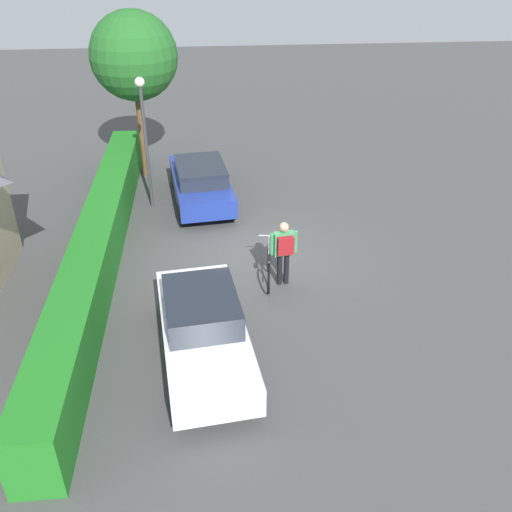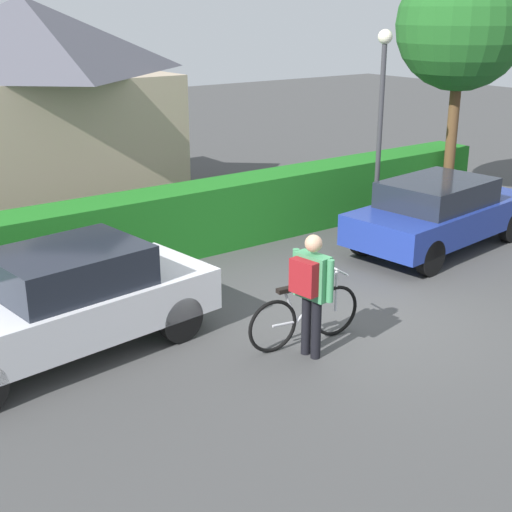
{
  "view_description": "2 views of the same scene",
  "coord_description": "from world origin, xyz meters",
  "px_view_note": "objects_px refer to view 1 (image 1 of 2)",
  "views": [
    {
      "loc": [
        -12.84,
        1.3,
        7.67
      ],
      "look_at": [
        -1.58,
        0.25,
        0.93
      ],
      "focal_mm": 39.19,
      "sensor_mm": 36.0,
      "label": 1
    },
    {
      "loc": [
        -6.99,
        -6.8,
        4.36
      ],
      "look_at": [
        -1.24,
        1.01,
        0.96
      ],
      "focal_mm": 49.68,
      "sensor_mm": 36.0,
      "label": 2
    }
  ],
  "objects_px": {
    "person_rider": "(284,248)",
    "street_lamp": "(144,126)",
    "bicycle": "(269,266)",
    "parked_car_near": "(203,329)",
    "parked_car_far": "(201,182)",
    "tree_kerbside": "(134,56)"
  },
  "relations": [
    {
      "from": "parked_car_far",
      "to": "person_rider",
      "type": "relative_size",
      "value": 2.5
    },
    {
      "from": "parked_car_near",
      "to": "person_rider",
      "type": "height_order",
      "value": "person_rider"
    },
    {
      "from": "parked_car_near",
      "to": "parked_car_far",
      "type": "height_order",
      "value": "parked_car_near"
    },
    {
      "from": "parked_car_far",
      "to": "street_lamp",
      "type": "height_order",
      "value": "street_lamp"
    },
    {
      "from": "parked_car_far",
      "to": "person_rider",
      "type": "bearing_deg",
      "value": -158.22
    },
    {
      "from": "street_lamp",
      "to": "person_rider",
      "type": "bearing_deg",
      "value": -143.66
    },
    {
      "from": "parked_car_far",
      "to": "street_lamp",
      "type": "xyz_separation_m",
      "value": [
        -0.12,
        1.55,
        1.88
      ]
    },
    {
      "from": "parked_car_near",
      "to": "bicycle",
      "type": "height_order",
      "value": "parked_car_near"
    },
    {
      "from": "parked_car_near",
      "to": "parked_car_far",
      "type": "distance_m",
      "value": 7.44
    },
    {
      "from": "bicycle",
      "to": "street_lamp",
      "type": "height_order",
      "value": "street_lamp"
    },
    {
      "from": "parked_car_near",
      "to": "street_lamp",
      "type": "bearing_deg",
      "value": 11.91
    },
    {
      "from": "bicycle",
      "to": "person_rider",
      "type": "xyz_separation_m",
      "value": [
        -0.21,
        -0.34,
        0.62
      ]
    },
    {
      "from": "street_lamp",
      "to": "bicycle",
      "type": "bearing_deg",
      "value": -145.19
    },
    {
      "from": "parked_car_near",
      "to": "parked_car_far",
      "type": "xyz_separation_m",
      "value": [
        7.44,
        -0.01,
        -0.02
      ]
    },
    {
      "from": "person_rider",
      "to": "tree_kerbside",
      "type": "relative_size",
      "value": 0.31
    },
    {
      "from": "person_rider",
      "to": "street_lamp",
      "type": "height_order",
      "value": "street_lamp"
    },
    {
      "from": "parked_car_near",
      "to": "tree_kerbside",
      "type": "height_order",
      "value": "tree_kerbside"
    },
    {
      "from": "parked_car_far",
      "to": "bicycle",
      "type": "xyz_separation_m",
      "value": [
        -4.67,
        -1.61,
        -0.32
      ]
    },
    {
      "from": "parked_car_far",
      "to": "bicycle",
      "type": "relative_size",
      "value": 2.39
    },
    {
      "from": "bicycle",
      "to": "street_lamp",
      "type": "distance_m",
      "value": 5.97
    },
    {
      "from": "parked_car_near",
      "to": "person_rider",
      "type": "distance_m",
      "value": 3.24
    },
    {
      "from": "bicycle",
      "to": "street_lamp",
      "type": "xyz_separation_m",
      "value": [
        4.56,
        3.17,
        2.2
      ]
    }
  ]
}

